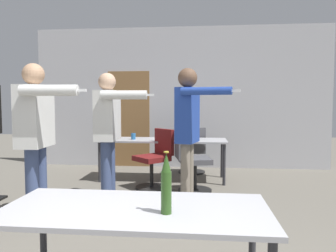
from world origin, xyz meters
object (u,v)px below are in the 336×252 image
Objects in this scene: person_left_plaid at (36,128)px; beer_bottle at (166,184)px; person_center_tall at (109,125)px; office_chair_mid_tucked at (155,160)px; person_near_casual at (189,123)px; office_chair_side_rolled at (192,152)px; office_chair_far_left at (190,163)px; drink_cup at (133,136)px.

person_left_plaid is 2.32m from beer_bottle.
office_chair_mid_tucked is (0.53, 0.83, -0.62)m from person_center_tall.
office_chair_mid_tucked is (-0.58, 1.09, -0.67)m from person_near_casual.
office_chair_mid_tucked is 3.40m from beer_bottle.
person_near_casual is 1.99× the size of office_chair_side_rolled.
office_chair_far_left is (-0.01, 0.91, -0.67)m from person_near_casual.
office_chair_side_rolled is at bearing 149.52° from person_center_tall.
office_chair_side_rolled is at bearing 167.10° from office_chair_far_left.
office_chair_side_rolled is 2.47× the size of beer_bottle.
office_chair_side_rolled is 1.25m from office_chair_mid_tucked.
person_left_plaid is at bearing 101.28° from office_chair_mid_tucked.
drink_cup is at bearing 104.64° from beer_bottle.
office_chair_far_left is at bearing -164.33° from person_near_casual.
office_chair_far_left is 1.29m from office_chair_side_rolled.
drink_cup is (-1.03, 0.66, 0.34)m from office_chair_far_left.
beer_bottle is (1.06, -2.50, -0.17)m from person_center_tall.
drink_cup is at bearing 161.07° from person_left_plaid.
office_chair_side_rolled is (-0.01, 2.20, -0.70)m from person_near_casual.
person_center_tall reaches higher than office_chair_mid_tucked.
office_chair_far_left is 3.18m from beer_bottle.
person_center_tall is at bearing 143.68° from person_left_plaid.
drink_cup is (-0.46, 0.48, 0.33)m from office_chair_mid_tucked.
drink_cup is at bearing -159.25° from office_chair_side_rolled.
person_near_casual is at bearing -56.58° from drink_cup.
office_chair_far_left is at bearing -32.67° from drink_cup.
office_chair_mid_tucked is at bearing -120.34° from office_chair_far_left.
office_chair_far_left is 1.27m from drink_cup.
person_left_plaid reaches higher than person_near_casual.
person_near_casual is at bearing -12.59° from office_chair_far_left.
person_left_plaid reaches higher than office_chair_far_left.
beer_bottle is at bearing 14.22° from person_near_casual.
office_chair_mid_tucked reaches higher than office_chair_side_rolled.
beer_bottle is (-0.04, -2.24, -0.22)m from person_near_casual.
person_near_casual is 1.13m from office_chair_far_left.
drink_cup is (-0.99, 3.81, -0.12)m from beer_bottle.
beer_bottle is at bearing 43.01° from person_left_plaid.
person_center_tall is 16.17× the size of drink_cup.
person_left_plaid is 2.29m from drink_cup.
person_near_casual is 1.79m from person_left_plaid.
person_left_plaid is 1.02× the size of person_center_tall.
office_chair_mid_tucked reaches higher than drink_cup.
office_chair_side_rolled reaches higher than drink_cup.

